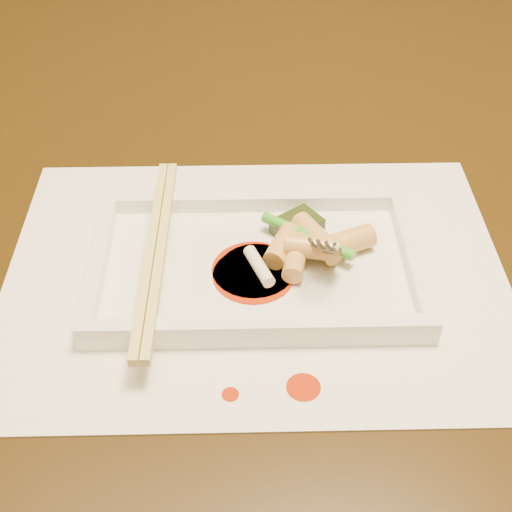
{
  "coord_description": "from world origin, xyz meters",
  "views": [
    {
      "loc": [
        0.03,
        -0.53,
        1.14
      ],
      "look_at": [
        0.04,
        -0.11,
        0.77
      ],
      "focal_mm": 50.0,
      "sensor_mm": 36.0,
      "label": 1
    }
  ],
  "objects_px": {
    "plate_base": "(256,269)",
    "chopstick_a": "(151,250)",
    "fork": "(349,175)",
    "placemat": "(256,273)",
    "table": "(218,270)"
  },
  "relations": [
    {
      "from": "plate_base",
      "to": "fork",
      "type": "xyz_separation_m",
      "value": [
        0.07,
        0.02,
        0.08
      ]
    },
    {
      "from": "fork",
      "to": "plate_base",
      "type": "bearing_deg",
      "value": -165.58
    },
    {
      "from": "placemat",
      "to": "plate_base",
      "type": "relative_size",
      "value": 1.54
    },
    {
      "from": "chopstick_a",
      "to": "fork",
      "type": "height_order",
      "value": "fork"
    },
    {
      "from": "table",
      "to": "plate_base",
      "type": "xyz_separation_m",
      "value": [
        0.04,
        -0.11,
        0.11
      ]
    },
    {
      "from": "placemat",
      "to": "fork",
      "type": "relative_size",
      "value": 2.86
    },
    {
      "from": "fork",
      "to": "placemat",
      "type": "bearing_deg",
      "value": -165.58
    },
    {
      "from": "chopstick_a",
      "to": "fork",
      "type": "distance_m",
      "value": 0.16
    },
    {
      "from": "plate_base",
      "to": "chopstick_a",
      "type": "xyz_separation_m",
      "value": [
        -0.08,
        0.0,
        0.02
      ]
    },
    {
      "from": "plate_base",
      "to": "chopstick_a",
      "type": "relative_size",
      "value": 1.16
    },
    {
      "from": "table",
      "to": "plate_base",
      "type": "distance_m",
      "value": 0.16
    },
    {
      "from": "chopstick_a",
      "to": "placemat",
      "type": "bearing_deg",
      "value": 0.0
    },
    {
      "from": "placemat",
      "to": "fork",
      "type": "distance_m",
      "value": 0.11
    },
    {
      "from": "placemat",
      "to": "chopstick_a",
      "type": "distance_m",
      "value": 0.09
    },
    {
      "from": "table",
      "to": "chopstick_a",
      "type": "height_order",
      "value": "chopstick_a"
    }
  ]
}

